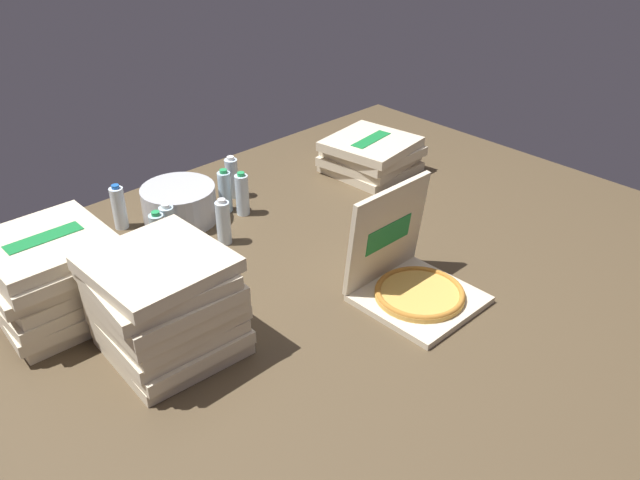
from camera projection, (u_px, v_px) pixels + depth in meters
The scene contains 13 objects.
ground_plane at pixel (329, 290), 2.41m from camera, with size 3.20×2.40×0.02m, color #4C3D28.
open_pizza_box at pixel (410, 278), 2.33m from camera, with size 0.38×0.39×0.40m.
pizza_stack_right_near at pixel (53, 278), 2.19m from camera, with size 0.41×0.42×0.31m.
pizza_stack_left_far at pixel (165, 305), 2.03m from camera, with size 0.42×0.42×0.35m.
pizza_stack_center_far at pixel (371, 155), 3.21m from camera, with size 0.44×0.44×0.18m.
ice_bucket at pixel (179, 204), 2.80m from camera, with size 0.31×0.31×0.16m, color #B7BABF.
water_bottle_0 at pixel (119, 208), 2.74m from camera, with size 0.06×0.06×0.20m.
water_bottle_1 at pixel (223, 222), 2.63m from camera, with size 0.06×0.06×0.20m.
water_bottle_2 at pixel (168, 228), 2.60m from camera, with size 0.06×0.06×0.20m.
water_bottle_3 at pixel (159, 235), 2.55m from camera, with size 0.06×0.06×0.20m.
water_bottle_4 at pixel (242, 194), 2.84m from camera, with size 0.06×0.06×0.20m.
water_bottle_5 at pixel (232, 178), 2.98m from camera, with size 0.06×0.06×0.20m.
water_bottle_6 at pixel (225, 191), 2.87m from camera, with size 0.06×0.06×0.20m.
Camera 1 is at (-1.38, -1.40, 1.39)m, focal length 37.11 mm.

